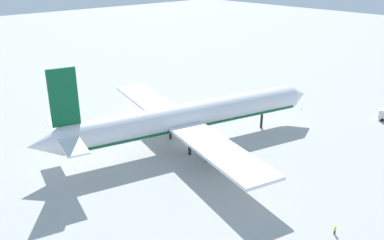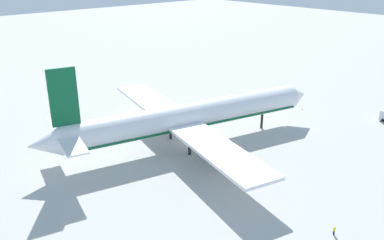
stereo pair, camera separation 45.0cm
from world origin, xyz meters
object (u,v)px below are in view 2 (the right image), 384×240
at_px(airliner, 186,117).
at_px(traffic_cone_1, 302,109).
at_px(traffic_cone_2, 239,94).
at_px(ground_worker_2, 334,231).

height_order(airliner, traffic_cone_1, airliner).
height_order(airliner, traffic_cone_2, airliner).
bearing_deg(airliner, traffic_cone_1, -6.25).
distance_m(traffic_cone_1, traffic_cone_2, 23.79).
relative_size(traffic_cone_1, traffic_cone_2, 1.00).
bearing_deg(airliner, ground_worker_2, -96.80).
bearing_deg(ground_worker_2, airliner, 83.20).
relative_size(airliner, traffic_cone_2, 138.45).
distance_m(airliner, traffic_cone_2, 45.63).
height_order(airliner, ground_worker_2, airliner).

